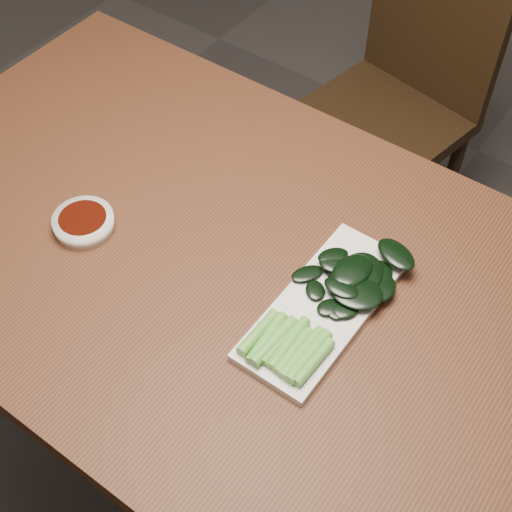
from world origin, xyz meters
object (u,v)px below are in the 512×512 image
(table, at_px, (240,290))
(sauce_bowl, at_px, (84,222))
(chair_far, at_px, (398,94))
(serving_plate, at_px, (324,307))
(gai_lan, at_px, (335,301))

(table, xyz_separation_m, sauce_bowl, (-0.26, -0.09, 0.09))
(sauce_bowl, bearing_deg, chair_far, 82.18)
(chair_far, bearing_deg, serving_plate, -60.47)
(sauce_bowl, xyz_separation_m, gai_lan, (0.43, 0.10, 0.01))
(serving_plate, distance_m, gai_lan, 0.02)
(table, distance_m, sauce_bowl, 0.29)
(table, height_order, sauce_bowl, sauce_bowl)
(sauce_bowl, height_order, serving_plate, sauce_bowl)
(table, bearing_deg, gai_lan, 4.11)
(table, height_order, serving_plate, serving_plate)
(chair_far, distance_m, serving_plate, 0.94)
(serving_plate, relative_size, gai_lan, 0.98)
(chair_far, relative_size, serving_plate, 2.80)
(serving_plate, bearing_deg, sauce_bowl, -167.20)
(chair_far, xyz_separation_m, sauce_bowl, (-0.13, -0.95, 0.28))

